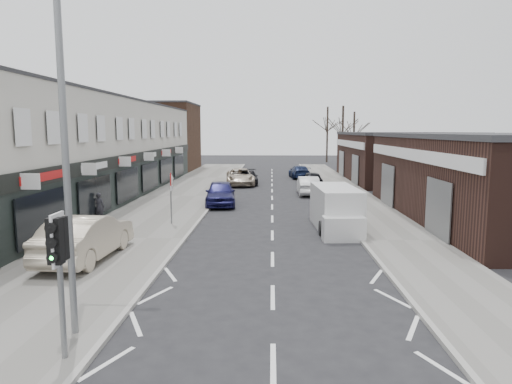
# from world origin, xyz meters

# --- Properties ---
(ground) EXTENTS (160.00, 160.00, 0.00)m
(ground) POSITION_xyz_m (0.00, 0.00, 0.00)
(ground) COLOR black
(ground) RESTS_ON ground
(pavement_left) EXTENTS (5.50, 64.00, 0.12)m
(pavement_left) POSITION_xyz_m (-6.75, 22.00, 0.06)
(pavement_left) COLOR slate
(pavement_left) RESTS_ON ground
(pavement_right) EXTENTS (3.50, 64.00, 0.12)m
(pavement_right) POSITION_xyz_m (5.75, 22.00, 0.06)
(pavement_right) COLOR slate
(pavement_right) RESTS_ON ground
(shop_terrace_left) EXTENTS (8.00, 41.00, 7.10)m
(shop_terrace_left) POSITION_xyz_m (-13.50, 19.50, 3.55)
(shop_terrace_left) COLOR beige
(shop_terrace_left) RESTS_ON ground
(brick_block_far) EXTENTS (8.00, 10.00, 8.00)m
(brick_block_far) POSITION_xyz_m (-13.50, 45.00, 4.00)
(brick_block_far) COLOR #482D1F
(brick_block_far) RESTS_ON ground
(right_unit_near) EXTENTS (10.00, 18.00, 4.50)m
(right_unit_near) POSITION_xyz_m (12.50, 14.00, 2.25)
(right_unit_near) COLOR #331D17
(right_unit_near) RESTS_ON ground
(right_unit_far) EXTENTS (10.00, 16.00, 4.50)m
(right_unit_far) POSITION_xyz_m (12.50, 34.00, 2.25)
(right_unit_far) COLOR #331D17
(right_unit_far) RESTS_ON ground
(tree_far_a) EXTENTS (3.60, 3.60, 8.00)m
(tree_far_a) POSITION_xyz_m (9.00, 48.00, 0.00)
(tree_far_a) COLOR #382D26
(tree_far_a) RESTS_ON ground
(tree_far_b) EXTENTS (3.60, 3.60, 7.50)m
(tree_far_b) POSITION_xyz_m (11.50, 54.00, 0.00)
(tree_far_b) COLOR #382D26
(tree_far_b) RESTS_ON ground
(tree_far_c) EXTENTS (3.60, 3.60, 8.50)m
(tree_far_c) POSITION_xyz_m (8.50, 60.00, 0.00)
(tree_far_c) COLOR #382D26
(tree_far_c) RESTS_ON ground
(traffic_light) EXTENTS (0.28, 0.60, 3.10)m
(traffic_light) POSITION_xyz_m (-4.40, -2.02, 2.41)
(traffic_light) COLOR slate
(traffic_light) RESTS_ON pavement_left
(street_lamp) EXTENTS (2.23, 0.22, 8.00)m
(street_lamp) POSITION_xyz_m (-4.53, -0.80, 4.62)
(street_lamp) COLOR slate
(street_lamp) RESTS_ON pavement_left
(warning_sign) EXTENTS (0.12, 0.80, 2.70)m
(warning_sign) POSITION_xyz_m (-5.16, 12.00, 2.20)
(warning_sign) COLOR slate
(warning_sign) RESTS_ON pavement_left
(white_van) EXTENTS (2.16, 5.50, 2.10)m
(white_van) POSITION_xyz_m (3.16, 11.46, 0.99)
(white_van) COLOR silver
(white_van) RESTS_ON ground
(sedan_on_pavement) EXTENTS (2.06, 5.20, 1.68)m
(sedan_on_pavement) POSITION_xyz_m (-6.92, 5.38, 0.96)
(sedan_on_pavement) COLOR #BAAC95
(sedan_on_pavement) RESTS_ON pavement_left
(pedestrian) EXTENTS (0.56, 0.38, 1.50)m
(pedestrian) POSITION_xyz_m (-9.20, 12.63, 0.87)
(pedestrian) COLOR black
(pedestrian) RESTS_ON pavement_left
(parked_car_left_a) EXTENTS (2.32, 4.85, 1.60)m
(parked_car_left_a) POSITION_xyz_m (-3.40, 18.59, 0.80)
(parked_car_left_a) COLOR #161647
(parked_car_left_a) RESTS_ON ground
(parked_car_left_b) EXTENTS (2.04, 4.50, 1.28)m
(parked_car_left_b) POSITION_xyz_m (-2.20, 30.47, 0.64)
(parked_car_left_b) COLOR black
(parked_car_left_b) RESTS_ON ground
(parked_car_left_c) EXTENTS (2.97, 5.55, 1.48)m
(parked_car_left_c) POSITION_xyz_m (-2.87, 29.82, 0.74)
(parked_car_left_c) COLOR #B3A48F
(parked_car_left_c) RESTS_ON ground
(parked_car_right_a) EXTENTS (1.54, 4.29, 1.41)m
(parked_car_right_a) POSITION_xyz_m (2.74, 23.87, 0.70)
(parked_car_right_a) COLOR silver
(parked_car_right_a) RESTS_ON ground
(parked_car_right_b) EXTENTS (1.79, 3.99, 1.33)m
(parked_car_right_b) POSITION_xyz_m (3.50, 28.94, 0.67)
(parked_car_right_b) COLOR black
(parked_car_right_b) RESTS_ON ground
(parked_car_right_c) EXTENTS (2.22, 4.67, 1.32)m
(parked_car_right_c) POSITION_xyz_m (2.83, 36.00, 0.66)
(parked_car_right_c) COLOR #131C3C
(parked_car_right_c) RESTS_ON ground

